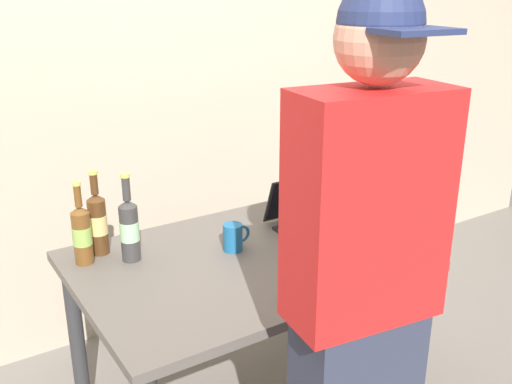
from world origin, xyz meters
name	(u,v)px	position (x,y,z in m)	size (l,w,h in m)	color
desk	(245,278)	(0.00, 0.00, 0.62)	(1.24, 0.90, 0.72)	#56514C
laptop	(312,217)	(0.39, 0.09, 0.76)	(0.33, 0.31, 0.21)	black
beer_bottle_dark	(82,233)	(-0.52, 0.28, 0.83)	(0.07, 0.07, 0.31)	brown
beer_bottle_green	(129,228)	(-0.37, 0.21, 0.84)	(0.07, 0.07, 0.34)	#333333
beer_bottle_amber	(98,222)	(-0.45, 0.33, 0.84)	(0.07, 0.07, 0.33)	#472B14
person_figure	(360,309)	(-0.09, -0.73, 0.89)	(0.41, 0.30, 1.71)	#2D3347
coffee_mug	(234,237)	(0.00, 0.07, 0.77)	(0.11, 0.08, 0.11)	#19598C
back_wall	(141,70)	(0.00, 0.92, 1.30)	(6.00, 0.10, 2.60)	tan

